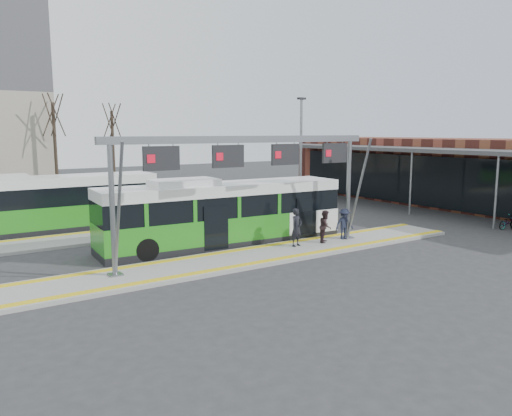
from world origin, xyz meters
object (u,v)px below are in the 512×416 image
(hero_bus, at_px, (223,214))
(passenger_c, at_px, (344,224))
(passenger_a, at_px, (297,227))
(passenger_b, at_px, (325,226))
(gantry, at_px, (252,160))

(hero_bus, xyz_separation_m, passenger_c, (5.42, -2.82, -0.61))
(passenger_a, relative_size, passenger_b, 1.14)
(gantry, bearing_deg, passenger_b, -0.40)
(hero_bus, distance_m, passenger_a, 3.68)
(passenger_b, bearing_deg, gantry, 140.68)
(hero_bus, xyz_separation_m, passenger_a, (2.46, -2.70, -0.48))
(passenger_b, bearing_deg, passenger_a, 136.96)
(gantry, relative_size, passenger_a, 7.22)
(gantry, bearing_deg, passenger_c, -0.28)
(passenger_a, distance_m, passenger_c, 2.96)
(gantry, relative_size, hero_bus, 1.06)
(passenger_c, bearing_deg, hero_bus, 163.13)
(passenger_c, bearing_deg, passenger_a, -171.73)
(hero_bus, relative_size, passenger_a, 6.84)
(passenger_a, bearing_deg, passenger_b, -17.81)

